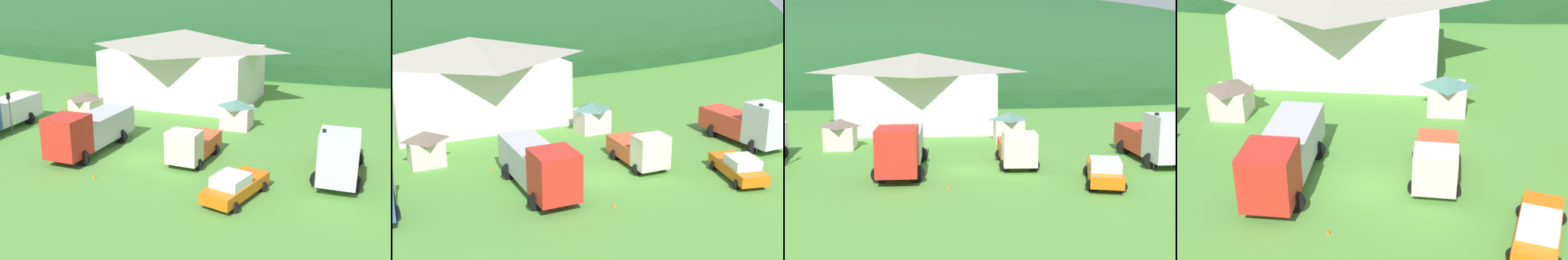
# 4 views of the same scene
# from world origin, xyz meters

# --- Properties ---
(ground_plane) EXTENTS (200.00, 200.00, 0.00)m
(ground_plane) POSITION_xyz_m (0.00, 0.00, 0.00)
(ground_plane) COLOR #518C38
(forested_hill_backdrop) EXTENTS (147.45, 60.00, 34.84)m
(forested_hill_backdrop) POSITION_xyz_m (0.00, 60.41, 0.00)
(forested_hill_backdrop) COLOR #1E4723
(forested_hill_backdrop) RESTS_ON ground
(depot_building) EXTENTS (15.69, 11.99, 7.44)m
(depot_building) POSITION_xyz_m (-3.79, 17.73, 3.83)
(depot_building) COLOR white
(depot_building) RESTS_ON ground
(play_shed_cream) EXTENTS (2.49, 2.58, 2.44)m
(play_shed_cream) POSITION_xyz_m (-9.77, 7.93, 1.26)
(play_shed_cream) COLOR beige
(play_shed_cream) RESTS_ON ground
(play_shed_pink) EXTENTS (2.65, 2.48, 2.53)m
(play_shed_pink) POSITION_xyz_m (4.13, 9.78, 1.30)
(play_shed_pink) COLOR beige
(play_shed_pink) RESTS_ON ground
(crane_truck_red) EXTENTS (3.36, 8.54, 3.38)m
(crane_truck_red) POSITION_xyz_m (-4.40, 0.05, 1.73)
(crane_truck_red) COLOR red
(crane_truck_red) RESTS_ON ground
(light_truck_cream) EXTENTS (2.81, 5.40, 2.61)m
(light_truck_cream) POSITION_xyz_m (3.39, 0.92, 1.23)
(light_truck_cream) COLOR beige
(light_truck_cream) RESTS_ON ground
(tow_truck_silver) EXTENTS (3.21, 7.61, 3.69)m
(tow_truck_silver) POSITION_xyz_m (13.25, 1.25, 1.77)
(tow_truck_silver) COLOR silver
(tow_truck_silver) RESTS_ON ground
(service_pickup_orange) EXTENTS (3.10, 5.28, 1.66)m
(service_pickup_orange) POSITION_xyz_m (7.89, -3.87, 0.83)
(service_pickup_orange) COLOR orange
(service_pickup_orange) RESTS_ON ground
(traffic_light_east) EXTENTS (0.20, 0.32, 3.85)m
(traffic_light_east) POSITION_xyz_m (12.38, -0.80, 2.38)
(traffic_light_east) COLOR #4C4C51
(traffic_light_east) RESTS_ON ground
(traffic_cone_near_pickup) EXTENTS (0.36, 0.36, 0.60)m
(traffic_cone_near_pickup) POSITION_xyz_m (-6.09, 4.55, 0.00)
(traffic_cone_near_pickup) COLOR orange
(traffic_cone_near_pickup) RESTS_ON ground
(traffic_cone_mid_row) EXTENTS (0.36, 0.36, 0.57)m
(traffic_cone_mid_row) POSITION_xyz_m (-1.46, -4.06, 0.00)
(traffic_cone_mid_row) COLOR orange
(traffic_cone_mid_row) RESTS_ON ground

